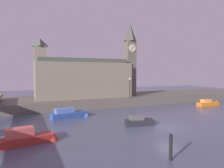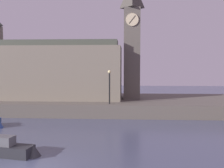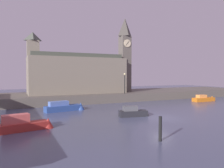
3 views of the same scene
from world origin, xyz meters
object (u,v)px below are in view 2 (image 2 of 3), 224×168
(clock_tower, at_px, (132,37))
(boat_barge_dark, at_px, (12,149))
(parliament_hall, at_px, (49,70))
(streetlamp, at_px, (109,83))

(clock_tower, height_order, boat_barge_dark, clock_tower)
(parliament_hall, bearing_deg, boat_barge_dark, -81.45)
(clock_tower, height_order, parliament_hall, clock_tower)
(clock_tower, bearing_deg, streetlamp, -118.12)
(clock_tower, distance_m, streetlamp, 7.69)
(clock_tower, xyz_separation_m, boat_barge_dark, (-7.98, -17.79, -8.87))
(clock_tower, height_order, streetlamp, clock_tower)
(clock_tower, bearing_deg, boat_barge_dark, -114.17)
(parliament_hall, xyz_separation_m, streetlamp, (8.08, -4.51, -1.30))
(clock_tower, relative_size, streetlamp, 4.02)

